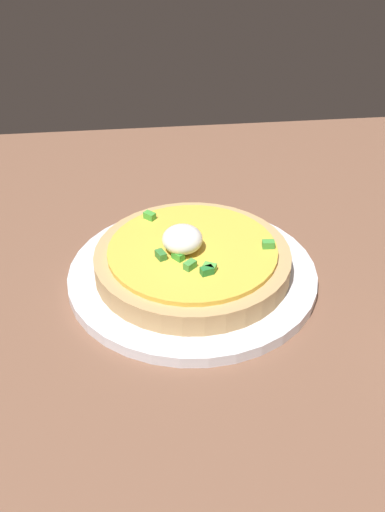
# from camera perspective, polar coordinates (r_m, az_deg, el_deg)

# --- Properties ---
(dining_table) EXTENTS (1.17, 0.77, 0.02)m
(dining_table) POSITION_cam_1_polar(r_m,az_deg,el_deg) (0.74, 5.43, -1.28)
(dining_table) COLOR brown
(dining_table) RESTS_ON ground
(plate) EXTENTS (0.27, 0.27, 0.01)m
(plate) POSITION_cam_1_polar(r_m,az_deg,el_deg) (0.70, 0.00, -1.76)
(plate) COLOR white
(plate) RESTS_ON dining_table
(pizza) EXTENTS (0.21, 0.21, 0.06)m
(pizza) POSITION_cam_1_polar(r_m,az_deg,el_deg) (0.68, -0.03, -0.32)
(pizza) COLOR tan
(pizza) RESTS_ON plate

